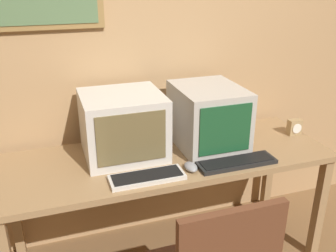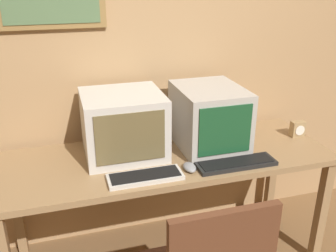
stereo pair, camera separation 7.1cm
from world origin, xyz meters
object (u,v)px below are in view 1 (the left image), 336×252
keyboard_main (147,177)px  desk_clock (295,127)px  monitor_left (123,125)px  monitor_right (208,117)px  mouse_near_keyboard (191,167)px  keyboard_side (236,162)px

keyboard_main → desk_clock: desk_clock is taller
monitor_left → monitor_right: 0.52m
keyboard_main → mouse_near_keyboard: mouse_near_keyboard is taller
keyboard_side → mouse_near_keyboard: (-0.27, 0.02, 0.01)m
monitor_left → mouse_near_keyboard: monitor_left is taller
keyboard_main → keyboard_side: same height
monitor_left → keyboard_side: size_ratio=1.01×
keyboard_main → desk_clock: bearing=12.9°
keyboard_main → mouse_near_keyboard: 0.25m
mouse_near_keyboard → desk_clock: (0.82, 0.23, 0.03)m
keyboard_side → desk_clock: (0.56, 0.25, 0.04)m
monitor_right → desk_clock: (0.61, -0.04, -0.13)m
keyboard_main → keyboard_side: size_ratio=0.87×
monitor_left → desk_clock: (1.12, -0.08, -0.13)m
desk_clock → monitor_left: bearing=175.8°
monitor_left → keyboard_side: bearing=-30.4°
monitor_right → desk_clock: monitor_right is taller
desk_clock → keyboard_main: bearing=-167.1°
desk_clock → mouse_near_keyboard: bearing=-164.6°
monitor_left → desk_clock: 1.13m
monitor_left → keyboard_side: monitor_left is taller
monitor_right → keyboard_main: (-0.47, -0.29, -0.17)m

